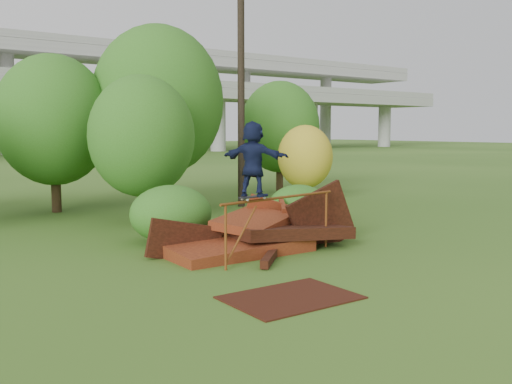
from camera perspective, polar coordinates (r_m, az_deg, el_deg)
ground at (r=13.24m, az=8.07°, el=-7.43°), size 240.00×240.00×0.00m
scrap_pile at (r=14.93m, az=0.10°, el=-4.40°), size 5.95×3.55×2.18m
grind_rail at (r=13.84m, az=2.46°, el=-1.78°), size 3.86×0.61×1.51m
skateboard at (r=13.13m, az=-0.27°, el=-0.49°), size 0.79×0.31×0.08m
skater at (r=13.05m, az=-0.27°, el=3.34°), size 1.24×1.64×1.72m
flat_plate at (r=10.79m, az=3.47°, el=-10.48°), size 2.41×1.76×0.03m
tree_1 at (r=22.73m, az=-19.60°, el=6.78°), size 4.26×4.26×5.92m
tree_2 at (r=19.15m, az=-11.37°, el=5.48°), size 3.48×3.48×4.91m
tree_3 at (r=23.44m, az=-9.75°, el=8.94°), size 5.24×5.24×7.27m
tree_4 at (r=24.92m, az=4.93°, el=3.51°), size 2.41×2.41×3.32m
tree_5 at (r=28.30m, az=2.40°, el=6.51°), size 3.92×3.92×5.50m
shrub_left at (r=15.97m, az=-8.51°, el=-2.16°), size 2.31×2.13×1.60m
shrub_right at (r=17.82m, az=4.28°, el=-1.53°), size 2.00×1.83×1.42m
utility_pole at (r=23.19m, az=-1.51°, el=12.14°), size 1.40×0.28×10.84m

